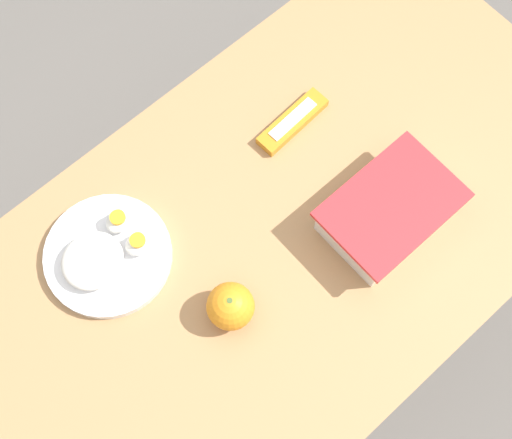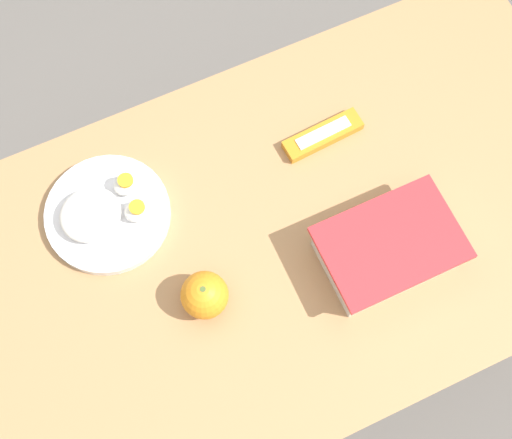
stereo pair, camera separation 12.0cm
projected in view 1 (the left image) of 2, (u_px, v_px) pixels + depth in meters
ground_plane at (271, 324)px, 1.95m from camera, size 10.00×10.00×0.00m
table at (277, 254)px, 1.34m from camera, size 1.24×0.68×0.77m
food_container at (388, 212)px, 1.20m from camera, size 0.23×0.16×0.07m
orange_fruit at (231, 306)px, 1.14m from camera, size 0.08×0.08×0.08m
rice_plate at (106, 255)px, 1.19m from camera, size 0.22×0.22×0.05m
candy_bar at (293, 122)px, 1.28m from camera, size 0.15×0.05×0.02m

